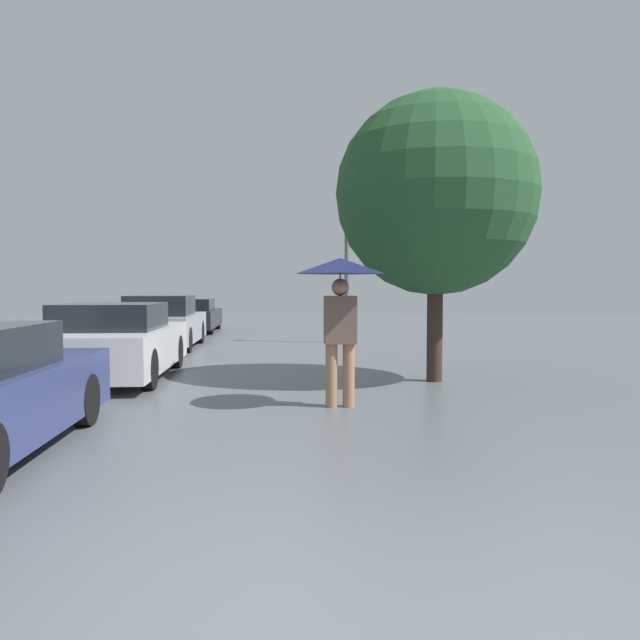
{
  "coord_description": "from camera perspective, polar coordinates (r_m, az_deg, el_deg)",
  "views": [
    {
      "loc": [
        -0.49,
        -2.67,
        1.51
      ],
      "look_at": [
        0.07,
        5.09,
        1.1
      ],
      "focal_mm": 35.0,
      "sensor_mm": 36.0,
      "label": 1
    }
  ],
  "objects": [
    {
      "name": "pedestrian",
      "position": [
        7.81,
        1.86,
        3.07
      ],
      "size": [
        1.12,
        1.12,
        1.88
      ],
      "color": "#9E7051",
      "rests_on": "ground_plane"
    },
    {
      "name": "street_lamp",
      "position": [
        16.9,
        2.46,
        5.94
      ],
      "size": [
        0.28,
        0.28,
        3.79
      ],
      "color": "#515456",
      "rests_on": "ground_plane"
    },
    {
      "name": "tree",
      "position": [
        10.24,
        10.56,
        11.17
      ],
      "size": [
        3.2,
        3.2,
        4.58
      ],
      "color": "#38281E",
      "rests_on": "ground_plane"
    },
    {
      "name": "parked_car_third",
      "position": [
        15.99,
        -14.26,
        -0.33
      ],
      "size": [
        1.74,
        3.97,
        1.31
      ],
      "color": "#9EA3A8",
      "rests_on": "ground_plane"
    },
    {
      "name": "ground_plane",
      "position": [
        3.11,
        6.06,
        -26.1
      ],
      "size": [
        60.0,
        60.0,
        0.0
      ],
      "primitive_type": "plane",
      "color": "#565B60"
    },
    {
      "name": "parked_car_farthest",
      "position": [
        21.64,
        -11.91,
        0.38
      ],
      "size": [
        1.89,
        4.2,
        1.12
      ],
      "color": "black",
      "rests_on": "ground_plane"
    },
    {
      "name": "parked_car_second",
      "position": [
        10.87,
        -18.28,
        -1.99
      ],
      "size": [
        1.78,
        4.08,
        1.25
      ],
      "color": "silver",
      "rests_on": "ground_plane"
    }
  ]
}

